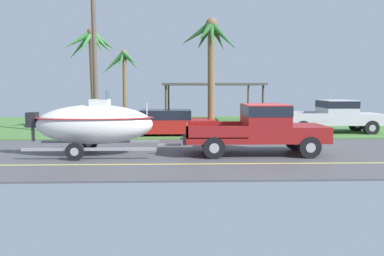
{
  "coord_description": "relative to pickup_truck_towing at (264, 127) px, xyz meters",
  "views": [
    {
      "loc": [
        -3.05,
        -14.06,
        2.58
      ],
      "look_at": [
        -2.62,
        0.1,
        1.01
      ],
      "focal_mm": 34.65,
      "sensor_mm": 36.0,
      "label": 1
    }
  ],
  "objects": [
    {
      "name": "carport_awning",
      "position": [
        -1.03,
        12.09,
        1.66
      ],
      "size": [
        6.7,
        5.68,
        2.84
      ],
      "color": "#4C4238",
      "rests_on": "ground"
    },
    {
      "name": "palm_tree_mid",
      "position": [
        -1.53,
        6.08,
        3.67
      ],
      "size": [
        3.31,
        2.66,
        6.26
      ],
      "color": "brown",
      "rests_on": "ground"
    },
    {
      "name": "parked_pickup_background",
      "position": [
        5.45,
        6.26,
        -0.02
      ],
      "size": [
        5.89,
        2.0,
        1.87
      ],
      "color": "silver",
      "rests_on": "ground"
    },
    {
      "name": "ground",
      "position": [
        -0.14,
        8.39,
        -1.07
      ],
      "size": [
        36.0,
        22.0,
        0.11
      ],
      "color": "#4C4C51"
    },
    {
      "name": "palm_tree_near_right",
      "position": [
        -8.3,
        7.88,
        3.48
      ],
      "size": [
        2.93,
        3.01,
        6.0
      ],
      "color": "brown",
      "rests_on": "ground"
    },
    {
      "name": "utility_pole",
      "position": [
        -7.55,
        5.17,
        3.46
      ],
      "size": [
        0.24,
        1.8,
        8.72
      ],
      "color": "brown",
      "rests_on": "ground"
    },
    {
      "name": "palm_tree_near_left",
      "position": [
        -7.3,
        13.04,
        3.02
      ],
      "size": [
        2.97,
        3.26,
        5.25
      ],
      "color": "brown",
      "rests_on": "ground"
    },
    {
      "name": "boat_on_trailer",
      "position": [
        -6.47,
        0.0,
        0.13
      ],
      "size": [
        5.78,
        2.26,
        2.45
      ],
      "color": "gray",
      "rests_on": "ground"
    },
    {
      "name": "parked_sedan_near",
      "position": [
        -3.81,
        5.69,
        -0.39
      ],
      "size": [
        4.78,
        1.93,
        1.38
      ],
      "color": "#B21E19",
      "rests_on": "ground"
    },
    {
      "name": "pickup_truck_towing",
      "position": [
        0.0,
        0.0,
        0.0
      ],
      "size": [
        5.56,
        1.99,
        1.93
      ],
      "color": "maroon",
      "rests_on": "ground"
    }
  ]
}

